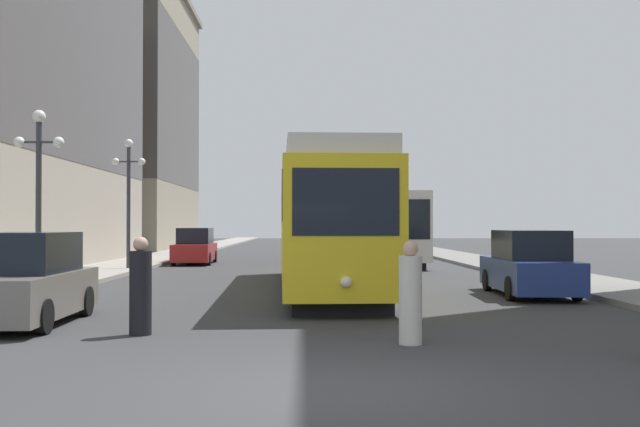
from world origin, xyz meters
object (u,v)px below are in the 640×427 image
at_px(transit_bus, 384,225).
at_px(streetcar, 324,221).
at_px(parked_car_right_far, 529,265).
at_px(pedestrian_crossing_near, 141,289).
at_px(parked_car_left_near, 195,247).
at_px(parked_car_left_mid, 24,282).
at_px(lamp_post_left_far, 129,183).
at_px(lamp_post_left_near, 39,170).
at_px(pedestrian_crossing_far, 410,296).

bearing_deg(transit_bus, streetcar, -104.72).
xyz_separation_m(parked_car_right_far, pedestrian_crossing_near, (-9.18, -7.09, -0.03)).
xyz_separation_m(streetcar, pedestrian_crossing_near, (-3.53, -9.27, -1.28)).
height_order(streetcar, parked_car_left_near, streetcar).
distance_m(streetcar, parked_car_left_mid, 10.03).
distance_m(streetcar, lamp_post_left_far, 11.93).
xyz_separation_m(parked_car_right_far, lamp_post_left_near, (-13.70, 0.38, 2.65)).
bearing_deg(lamp_post_left_near, parked_car_left_near, 83.46).
height_order(parked_car_left_mid, lamp_post_left_far, lamp_post_left_far).
bearing_deg(streetcar, pedestrian_crossing_far, -85.60).
relative_size(transit_bus, pedestrian_crossing_near, 7.02).
relative_size(parked_car_left_near, parked_car_right_far, 1.05).
bearing_deg(transit_bus, lamp_post_left_near, -126.54).
height_order(parked_car_left_near, parked_car_left_mid, same).
xyz_separation_m(transit_bus, parked_car_left_mid, (-9.56, -22.42, -1.10)).
bearing_deg(lamp_post_left_far, transit_bus, 27.45).
relative_size(parked_car_left_mid, pedestrian_crossing_far, 2.53).
relative_size(pedestrian_crossing_near, pedestrian_crossing_far, 1.03).
bearing_deg(parked_car_left_near, parked_car_right_far, -56.82).
distance_m(lamp_post_left_near, lamp_post_left_far, 10.45).
bearing_deg(parked_car_right_far, lamp_post_left_near, 0.90).
xyz_separation_m(parked_car_right_far, lamp_post_left_far, (-13.70, 10.82, 2.89)).
bearing_deg(pedestrian_crossing_near, streetcar, -127.10).
bearing_deg(parked_car_right_far, pedestrian_crossing_far, 63.72).
height_order(transit_bus, parked_car_left_near, transit_bus).
height_order(transit_bus, lamp_post_left_near, lamp_post_left_near).
xyz_separation_m(parked_car_left_mid, parked_car_right_far, (11.80, 5.64, 0.00)).
bearing_deg(lamp_post_left_near, pedestrian_crossing_far, -42.98).
relative_size(parked_car_left_near, lamp_post_left_near, 0.99).
bearing_deg(transit_bus, parked_car_left_mid, -114.69).
xyz_separation_m(parked_car_left_mid, lamp_post_left_near, (-1.90, 6.02, 2.65)).
height_order(streetcar, pedestrian_crossing_near, streetcar).
bearing_deg(pedestrian_crossing_far, lamp_post_left_far, -178.09).
xyz_separation_m(transit_bus, parked_car_left_near, (-9.56, 0.16, -1.10)).
bearing_deg(transit_bus, lamp_post_left_far, -154.15).
relative_size(transit_bus, parked_car_right_far, 2.57).
relative_size(parked_car_right_far, pedestrian_crossing_near, 2.73).
relative_size(streetcar, parked_car_left_near, 3.02).
bearing_deg(transit_bus, parked_car_right_far, -83.98).
bearing_deg(transit_bus, pedestrian_crossing_near, -107.80).
bearing_deg(lamp_post_left_near, parked_car_left_mid, -72.48).
bearing_deg(parked_car_left_mid, pedestrian_crossing_far, -20.12).
xyz_separation_m(streetcar, parked_car_left_mid, (-6.16, -7.82, -1.26)).
bearing_deg(streetcar, lamp_post_left_far, 131.07).
distance_m(pedestrian_crossing_near, lamp_post_left_far, 18.71).
relative_size(parked_car_left_mid, parked_car_right_far, 0.90).
xyz_separation_m(parked_car_left_near, parked_car_left_mid, (0.00, -22.58, -0.00)).
bearing_deg(parked_car_left_mid, parked_car_right_far, 24.74).
bearing_deg(pedestrian_crossing_near, parked_car_right_far, -158.55).
bearing_deg(pedestrian_crossing_near, lamp_post_left_far, -92.07).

